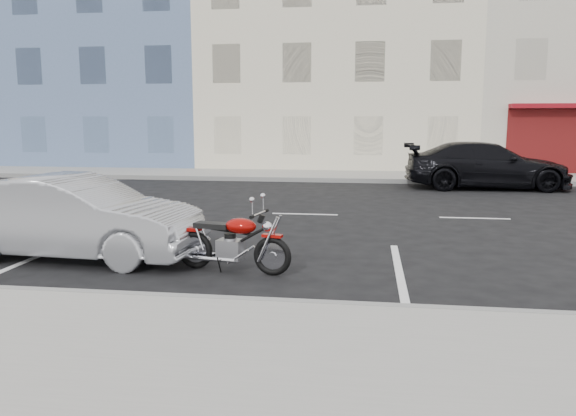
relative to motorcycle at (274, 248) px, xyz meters
name	(u,v)px	position (x,y,z in m)	size (l,w,h in m)	color
ground	(388,216)	(1.85, 5.45, -0.43)	(120.00, 120.00, 0.00)	black
sidewalk_far	(255,175)	(-3.15, 14.15, -0.35)	(80.00, 3.40, 0.15)	gray
curb_near	(14,293)	(-3.15, -1.55, -0.35)	(80.00, 0.12, 0.16)	gray
curb_far	(246,179)	(-3.15, 12.45, -0.35)	(80.00, 0.12, 0.16)	gray
bldg_blue	(118,40)	(-12.15, 21.75, 6.07)	(12.00, 12.00, 13.00)	slate
bldg_cream	(341,51)	(-0.15, 21.75, 5.32)	(12.00, 12.00, 11.50)	beige
motorcycle	(274,248)	(0.00, 0.00, 0.00)	(1.85, 0.68, 0.94)	black
sedan_silver	(75,217)	(-3.43, 0.57, 0.27)	(1.47, 4.21, 1.39)	#97999E
car_far	(487,165)	(5.26, 11.38, 0.34)	(2.16, 5.31, 1.54)	black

